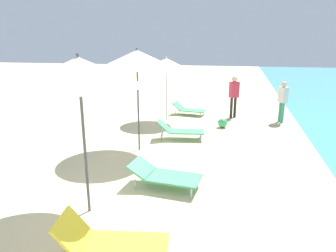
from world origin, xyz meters
TOP-DOWN VIEW (x-y plane):
  - ground at (0.00, 0.00)m, footprint 80.00×80.00m
  - umbrella_nearest at (-0.08, 0.07)m, footprint 2.09×2.09m
  - lounger_nearest_shoreside at (1.01, 1.31)m, footprint 1.53×0.79m
  - lounger_nearest_inland at (0.85, -1.05)m, footprint 1.58×0.89m
  - umbrella_second at (-0.28, 3.41)m, footprint 2.16×2.16m
  - lounger_second_shoreside at (0.64, 4.68)m, footprint 1.55×0.82m
  - umbrella_farthest at (-0.36, 6.89)m, footprint 1.88×1.88m
  - lounger_farthest_shoreside at (0.31, 8.13)m, footprint 1.42×0.77m
  - person_walking_near at (4.03, 7.76)m, footprint 0.36×0.42m
  - person_walking_mid at (2.19, 8.09)m, footprint 0.42×0.38m
  - beach_ball at (1.88, 6.39)m, footprint 0.34×0.34m

SIDE VIEW (x-z plane):
  - ground at x=0.00m, z-range 0.00..0.00m
  - beach_ball at x=1.88m, z-range 0.00..0.34m
  - lounger_farthest_shoreside at x=0.31m, z-range -0.01..0.52m
  - lounger_nearest_shoreside at x=1.01m, z-range 0.02..0.53m
  - lounger_second_shoreside at x=0.64m, z-range -0.01..0.60m
  - lounger_nearest_inland at x=0.85m, z-range -0.03..0.64m
  - person_walking_near at x=4.03m, z-range 0.16..1.75m
  - person_walking_mid at x=2.19m, z-range 0.19..1.90m
  - umbrella_farthest at x=-0.36m, z-range 0.96..3.45m
  - umbrella_nearest at x=-0.08m, z-range 1.10..3.89m
  - umbrella_second at x=-0.28m, z-range 1.12..3.96m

